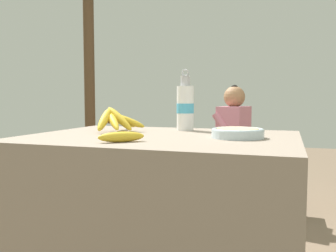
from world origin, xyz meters
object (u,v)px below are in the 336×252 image
banana_bunch_ripe (116,119)px  banana_bunch_green (155,153)px  wooden_bench (196,169)px  seated_vendor (229,140)px  serving_bowl (238,132)px  water_bottle (185,107)px  support_post_near (89,61)px  loose_banana_front (121,137)px

banana_bunch_ripe → banana_bunch_green: size_ratio=1.16×
banana_bunch_ripe → banana_bunch_green: banana_bunch_ripe is taller
wooden_bench → seated_vendor: seated_vendor is taller
seated_vendor → serving_bowl: bearing=110.7°
water_bottle → support_post_near: 2.29m
banana_bunch_ripe → seated_vendor: (0.34, 1.42, -0.25)m
seated_vendor → wooden_bench: bearing=5.7°
wooden_bench → banana_bunch_green: bearing=179.5°
banana_bunch_green → support_post_near: 1.34m
water_bottle → support_post_near: support_post_near is taller
banana_bunch_ripe → seated_vendor: seated_vendor is taller
loose_banana_front → support_post_near: size_ratio=0.06×
banana_bunch_ripe → serving_bowl: 0.62m
seated_vendor → support_post_near: (-1.59, 0.40, 0.76)m
water_bottle → wooden_bench: (-0.25, 1.24, -0.58)m
water_bottle → banana_bunch_green: size_ratio=1.13×
banana_bunch_ripe → support_post_near: 2.26m
seated_vendor → banana_bunch_green: bearing=8.2°
water_bottle → wooden_bench: size_ratio=0.21×
seated_vendor → water_bottle: bearing=98.6°
loose_banana_front → wooden_bench: size_ratio=0.11×
serving_bowl → water_bottle: bearing=137.9°
serving_bowl → loose_banana_front: size_ratio=1.35×
banana_bunch_ripe → water_bottle: 0.37m
support_post_near → seated_vendor: bearing=-14.3°
loose_banana_front → banana_bunch_green: loose_banana_front is taller
wooden_bench → seated_vendor: (0.29, -0.02, 0.28)m
wooden_bench → loose_banana_front: bearing=-85.0°
serving_bowl → wooden_bench: (-0.56, 1.52, -0.48)m
banana_bunch_green → support_post_near: bearing=157.4°
banana_bunch_ripe → wooden_bench: bearing=87.8°
loose_banana_front → banana_bunch_green: (-0.55, 1.82, -0.35)m
water_bottle → loose_banana_front: 0.59m
wooden_bench → banana_bunch_green: (-0.39, 0.00, 0.13)m
serving_bowl → support_post_near: (-1.86, 1.90, 0.55)m
banana_bunch_ripe → wooden_bench: banana_bunch_ripe is taller
loose_banana_front → support_post_near: bearing=123.6°
loose_banana_front → serving_bowl: bearing=35.8°
water_bottle → seated_vendor: water_bottle is taller
banana_bunch_ripe → seated_vendor: size_ratio=0.30×
wooden_bench → seated_vendor: size_ratio=1.43×
banana_bunch_ripe → banana_bunch_green: (-0.34, 1.44, -0.39)m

